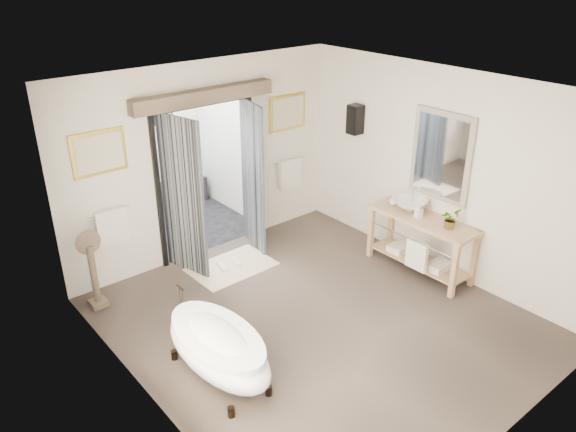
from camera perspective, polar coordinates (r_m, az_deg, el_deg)
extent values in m
plane|color=brown|center=(7.21, 3.10, -10.60)|extent=(5.00, 5.00, 0.00)
cube|color=beige|center=(5.19, 22.77, -9.28)|extent=(4.50, 0.02, 2.90)
cube|color=beige|center=(5.37, -14.62, -6.74)|extent=(0.02, 5.00, 2.90)
cube|color=beige|center=(8.07, 15.23, 4.25)|extent=(0.02, 5.00, 2.90)
cube|color=beige|center=(7.71, -18.07, 2.89)|extent=(1.45, 0.02, 2.90)
cube|color=beige|center=(9.16, -0.27, 7.66)|extent=(1.45, 0.02, 2.90)
cube|color=beige|center=(8.02, -8.96, 13.30)|extent=(1.60, 0.02, 0.60)
cube|color=silver|center=(6.00, 3.76, 12.47)|extent=(4.50, 5.00, 0.02)
cube|color=beige|center=(4.99, -10.86, -10.45)|extent=(0.02, 2.20, 2.70)
cube|color=gray|center=(7.97, 15.32, 5.89)|extent=(0.05, 0.95, 1.25)
cube|color=silver|center=(7.94, 15.19, 5.85)|extent=(0.01, 0.80, 1.10)
cube|color=black|center=(8.77, 6.85, 9.73)|extent=(0.20, 0.20, 0.45)
sphere|color=#FFCC8C|center=(8.77, 6.85, 9.73)|extent=(0.10, 0.10, 0.10)
cube|color=black|center=(9.69, -11.03, -1.03)|extent=(2.20, 2.00, 0.01)
cube|color=silver|center=(8.89, -12.38, 13.54)|extent=(2.20, 2.00, 0.02)
cube|color=white|center=(10.07, -14.45, 7.30)|extent=(2.20, 0.02, 2.50)
cube|color=white|center=(8.79, -17.93, 4.25)|extent=(0.02, 2.00, 2.50)
cube|color=white|center=(9.75, -5.99, 7.38)|extent=(0.02, 2.00, 2.50)
cube|color=black|center=(10.27, -13.40, 1.64)|extent=(2.00, 0.35, 0.45)
cylinder|color=silver|center=(9.79, -16.70, 8.68)|extent=(0.40, 0.03, 0.40)
cylinder|color=silver|center=(10.12, -12.55, 9.65)|extent=(0.40, 0.03, 0.40)
cube|color=black|center=(8.08, -13.10, 2.23)|extent=(0.07, 0.10, 2.30)
cube|color=black|center=(8.84, -3.90, 4.88)|extent=(0.07, 0.10, 2.30)
cube|color=black|center=(8.08, -8.81, 11.22)|extent=(1.67, 0.10, 0.07)
cube|color=black|center=(7.88, -10.63, 1.85)|extent=(0.23, 0.79, 2.30)
cube|color=black|center=(8.47, -3.60, 3.94)|extent=(0.23, 0.79, 2.30)
cube|color=brown|center=(7.97, -8.48, 11.93)|extent=(2.20, 0.20, 0.20)
cube|color=gold|center=(7.52, -18.66, 6.10)|extent=(0.72, 0.03, 0.57)
cube|color=beige|center=(7.51, -18.62, 6.07)|extent=(0.62, 0.01, 0.47)
cube|color=gold|center=(9.03, -0.07, 10.50)|extent=(0.72, 0.03, 0.57)
cube|color=beige|center=(9.02, -0.01, 10.48)|extent=(0.62, 0.01, 0.47)
cylinder|color=silver|center=(7.77, -17.74, 0.47)|extent=(0.60, 0.02, 0.02)
cube|color=#F1E6CF|center=(7.85, -17.47, -1.04)|extent=(0.42, 0.08, 0.48)
cylinder|color=silver|center=(9.24, 0.09, 5.65)|extent=(0.60, 0.02, 0.02)
cube|color=#F1E6CF|center=(9.30, 0.17, 4.34)|extent=(0.42, 0.08, 0.48)
cylinder|color=black|center=(5.96, -5.80, -19.19)|extent=(0.08, 0.08, 0.11)
cylinder|color=black|center=(6.16, -1.97, -17.29)|extent=(0.08, 0.08, 0.11)
cylinder|color=black|center=(6.72, -11.48, -13.65)|extent=(0.08, 0.08, 0.11)
cylinder|color=black|center=(6.90, -7.96, -12.19)|extent=(0.08, 0.08, 0.11)
ellipsoid|color=white|center=(6.22, -7.13, -13.24)|extent=(0.72, 1.62, 0.51)
cylinder|color=black|center=(6.57, -10.87, -7.84)|extent=(0.03, 0.03, 0.21)
cube|color=tan|center=(7.75, 16.55, -5.25)|extent=(0.07, 0.07, 0.85)
cube|color=tan|center=(8.10, 18.42, -4.13)|extent=(0.07, 0.07, 0.85)
cube|color=tan|center=(8.52, 8.45, -1.50)|extent=(0.07, 0.07, 0.85)
cube|color=tan|center=(8.84, 10.46, -0.63)|extent=(0.07, 0.07, 0.85)
cube|color=tan|center=(8.10, 13.58, -0.29)|extent=(0.55, 1.60, 0.05)
cube|color=tan|center=(8.40, 13.12, -4.39)|extent=(0.45, 1.50, 0.03)
cylinder|color=silver|center=(8.00, 12.23, -2.28)|extent=(0.02, 1.40, 0.02)
cube|color=#F1E6CF|center=(8.01, 12.93, -3.93)|extent=(0.06, 0.34, 0.42)
cube|color=#F1E6CF|center=(8.20, 15.08, -4.89)|extent=(0.35, 0.25, 0.10)
cube|color=#F1E6CF|center=(8.55, 11.33, -3.14)|extent=(0.35, 0.25, 0.10)
cube|color=brown|center=(7.87, -18.68, -8.37)|extent=(0.21, 0.21, 0.08)
cylinder|color=brown|center=(7.65, -19.13, -5.61)|extent=(0.09, 0.09, 0.81)
cylinder|color=silver|center=(7.45, -19.68, -2.50)|extent=(0.29, 0.02, 0.29)
cylinder|color=brown|center=(7.44, -19.64, -2.55)|extent=(0.33, 0.01, 0.33)
cube|color=beige|center=(8.36, -5.73, -5.14)|extent=(1.21, 0.82, 0.01)
cube|color=beige|center=(8.32, -6.64, -5.12)|extent=(0.14, 0.27, 0.05)
cube|color=beige|center=(8.43, -5.31, -4.62)|extent=(0.14, 0.27, 0.05)
imported|color=white|center=(8.23, 12.29, 1.09)|extent=(0.63, 0.63, 0.17)
imported|color=gray|center=(7.81, 16.16, -0.25)|extent=(0.27, 0.24, 0.28)
imported|color=gray|center=(8.04, 13.16, 0.53)|extent=(0.11, 0.11, 0.20)
imported|color=gray|center=(8.38, 10.62, 1.63)|extent=(0.15, 0.15, 0.15)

